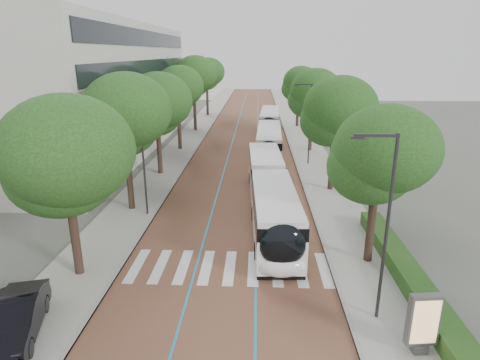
# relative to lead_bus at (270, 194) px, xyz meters

# --- Properties ---
(ground) EXTENTS (160.00, 160.00, 0.00)m
(ground) POSITION_rel_lead_bus_xyz_m (-2.51, -8.17, -1.63)
(ground) COLOR #51544C
(ground) RESTS_ON ground
(road) EXTENTS (11.00, 140.00, 0.02)m
(road) POSITION_rel_lead_bus_xyz_m (-2.51, 31.83, -1.62)
(road) COLOR brown
(road) RESTS_ON ground
(sidewalk_left) EXTENTS (4.00, 140.00, 0.12)m
(sidewalk_left) POSITION_rel_lead_bus_xyz_m (-10.01, 31.83, -1.57)
(sidewalk_left) COLOR #9A9892
(sidewalk_left) RESTS_ON ground
(sidewalk_right) EXTENTS (4.00, 140.00, 0.12)m
(sidewalk_right) POSITION_rel_lead_bus_xyz_m (4.99, 31.83, -1.57)
(sidewalk_right) COLOR #9A9892
(sidewalk_right) RESTS_ON ground
(kerb_left) EXTENTS (0.20, 140.00, 0.14)m
(kerb_left) POSITION_rel_lead_bus_xyz_m (-8.11, 31.83, -1.57)
(kerb_left) COLOR gray
(kerb_left) RESTS_ON ground
(kerb_right) EXTENTS (0.20, 140.00, 0.14)m
(kerb_right) POSITION_rel_lead_bus_xyz_m (3.09, 31.83, -1.57)
(kerb_right) COLOR gray
(kerb_right) RESTS_ON ground
(zebra_crossing) EXTENTS (10.55, 3.60, 0.01)m
(zebra_crossing) POSITION_rel_lead_bus_xyz_m (-2.31, -7.17, -1.60)
(zebra_crossing) COLOR silver
(zebra_crossing) RESTS_ON ground
(lane_line_left) EXTENTS (0.12, 126.00, 0.01)m
(lane_line_left) POSITION_rel_lead_bus_xyz_m (-4.11, 31.83, -1.60)
(lane_line_left) COLOR teal
(lane_line_left) RESTS_ON road
(lane_line_right) EXTENTS (0.12, 126.00, 0.01)m
(lane_line_right) POSITION_rel_lead_bus_xyz_m (-0.91, 31.83, -1.60)
(lane_line_right) COLOR teal
(lane_line_right) RESTS_ON road
(office_building) EXTENTS (18.11, 40.00, 14.00)m
(office_building) POSITION_rel_lead_bus_xyz_m (-21.98, 19.83, 5.37)
(office_building) COLOR #A4A298
(office_building) RESTS_ON ground
(hedge) EXTENTS (1.20, 14.00, 0.80)m
(hedge) POSITION_rel_lead_bus_xyz_m (6.59, -8.17, -1.11)
(hedge) COLOR #1E4317
(hedge) RESTS_ON sidewalk_right
(streetlight_near) EXTENTS (1.82, 0.20, 8.00)m
(streetlight_near) POSITION_rel_lead_bus_xyz_m (4.11, -11.17, 3.19)
(streetlight_near) COLOR #2B2B2E
(streetlight_near) RESTS_ON sidewalk_right
(streetlight_far) EXTENTS (1.82, 0.20, 8.00)m
(streetlight_far) POSITION_rel_lead_bus_xyz_m (4.11, 13.83, 3.19)
(streetlight_far) COLOR #2B2B2E
(streetlight_far) RESTS_ON sidewalk_right
(lamp_post_left) EXTENTS (0.14, 0.14, 8.00)m
(lamp_post_left) POSITION_rel_lead_bus_xyz_m (-8.61, -0.17, 2.49)
(lamp_post_left) COLOR #2B2B2E
(lamp_post_left) RESTS_ON sidewalk_left
(trees_left) EXTENTS (6.21, 61.02, 10.03)m
(trees_left) POSITION_rel_lead_bus_xyz_m (-10.01, 15.84, 5.04)
(trees_left) COLOR black
(trees_left) RESTS_ON ground
(trees_right) EXTENTS (5.78, 47.30, 8.77)m
(trees_right) POSITION_rel_lead_bus_xyz_m (5.19, 14.08, 4.53)
(trees_right) COLOR black
(trees_right) RESTS_ON ground
(lead_bus) EXTENTS (3.32, 18.49, 3.20)m
(lead_bus) POSITION_rel_lead_bus_xyz_m (0.00, 0.00, 0.00)
(lead_bus) COLOR black
(lead_bus) RESTS_ON ground
(bus_queued_0) EXTENTS (2.88, 12.47, 3.20)m
(bus_queued_0) POSITION_rel_lead_bus_xyz_m (0.32, 15.96, -0.00)
(bus_queued_0) COLOR white
(bus_queued_0) RESTS_ON ground
(bus_queued_1) EXTENTS (3.14, 12.51, 3.20)m
(bus_queued_1) POSITION_rel_lead_bus_xyz_m (0.79, 30.09, -0.00)
(bus_queued_1) COLOR white
(bus_queued_1) RESTS_ON ground
(ad_panel) EXTENTS (1.22, 0.52, 2.47)m
(ad_panel) POSITION_rel_lead_bus_xyz_m (5.30, -13.25, -0.21)
(ad_panel) COLOR #59595B
(ad_panel) RESTS_ON sidewalk_right
(parked_car) EXTENTS (2.94, 5.05, 1.57)m
(parked_car) POSITION_rel_lead_bus_xyz_m (-10.38, -13.05, -0.72)
(parked_car) COLOR black
(parked_car) RESTS_ON sidewalk_left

